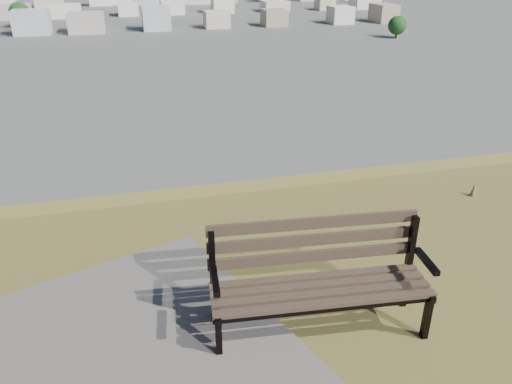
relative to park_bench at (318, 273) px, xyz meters
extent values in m
cube|color=#443927|center=(-0.03, -0.26, -0.09)|extent=(1.69, 0.24, 0.03)
cube|color=#443927|center=(-0.01, -0.15, -0.09)|extent=(1.69, 0.24, 0.03)
cube|color=#443927|center=(0.00, -0.04, -0.09)|extent=(1.69, 0.24, 0.03)
cube|color=#443927|center=(0.01, 0.07, -0.09)|extent=(1.69, 0.24, 0.03)
cube|color=#443927|center=(0.01, 0.15, 0.06)|extent=(1.68, 0.19, 0.09)
cube|color=#443927|center=(0.02, 0.17, 0.20)|extent=(1.68, 0.19, 0.09)
cube|color=#443927|center=(0.02, 0.19, 0.34)|extent=(1.68, 0.19, 0.09)
cube|color=black|center=(-0.83, -0.21, -0.29)|extent=(0.05, 0.06, 0.41)
cube|color=black|center=(-0.79, 0.19, -0.07)|extent=(0.05, 0.06, 0.86)
cube|color=black|center=(-0.81, -0.02, -0.11)|extent=(0.09, 0.47, 0.05)
cube|color=black|center=(-0.82, -0.07, 0.12)|extent=(0.08, 0.34, 0.04)
cube|color=black|center=(0.78, -0.36, -0.29)|extent=(0.05, 0.06, 0.41)
cube|color=black|center=(0.81, 0.04, -0.07)|extent=(0.05, 0.06, 0.86)
cube|color=black|center=(0.79, -0.17, -0.11)|extent=(0.09, 0.47, 0.05)
cube|color=black|center=(0.79, -0.22, 0.12)|extent=(0.08, 0.34, 0.04)
cube|color=black|center=(-0.03, -0.27, -0.13)|extent=(1.68, 0.20, 0.04)
cube|color=black|center=(0.01, 0.08, -0.13)|extent=(1.68, 0.20, 0.04)
cone|color=brown|center=(2.72, 1.72, -0.41)|extent=(0.08, 0.08, 0.18)
cube|color=#B1A197|center=(-35.68, 198.52, -22.00)|extent=(11.00, 11.00, 7.00)
cube|color=#B6A591|center=(-11.68, 198.52, -22.00)|extent=(11.00, 11.00, 7.00)
cube|color=#B0B0B5|center=(12.32, 198.52, -22.00)|extent=(11.00, 11.00, 7.00)
cube|color=beige|center=(36.32, 198.52, -22.00)|extent=(11.00, 11.00, 7.00)
cube|color=gray|center=(60.32, 198.52, -22.00)|extent=(11.00, 11.00, 7.00)
cube|color=beige|center=(84.32, 198.52, -22.00)|extent=(11.00, 11.00, 7.00)
cube|color=beige|center=(108.32, 198.52, -22.00)|extent=(11.00, 11.00, 7.00)
cube|color=#B0B0B5|center=(-47.68, 248.52, -22.00)|extent=(11.00, 11.00, 7.00)
cube|color=beige|center=(-23.68, 248.52, -22.00)|extent=(11.00, 11.00, 7.00)
cube|color=gray|center=(0.32, 248.52, -22.00)|extent=(11.00, 11.00, 7.00)
cube|color=beige|center=(24.32, 248.52, -22.00)|extent=(11.00, 11.00, 7.00)
cube|color=beige|center=(48.32, 248.52, -22.00)|extent=(11.00, 11.00, 7.00)
cube|color=silver|center=(72.32, 248.52, -22.00)|extent=(11.00, 11.00, 7.00)
cube|color=#B1A197|center=(96.32, 248.52, -22.00)|extent=(11.00, 11.00, 7.00)
cube|color=#B6A591|center=(120.32, 248.52, -22.00)|extent=(11.00, 11.00, 7.00)
cube|color=beige|center=(-59.68, 298.52, -22.00)|extent=(11.00, 11.00, 7.00)
cube|color=beige|center=(-35.68, 298.52, -22.00)|extent=(11.00, 11.00, 7.00)
cylinder|color=#322119|center=(90.32, 158.52, -24.45)|extent=(0.80, 0.80, 2.10)
sphere|color=black|center=(90.32, 158.52, -21.30)|extent=(6.30, 6.30, 6.30)
cylinder|color=#322119|center=(-39.68, 218.52, -24.15)|extent=(0.80, 0.80, 2.70)
sphere|color=black|center=(-39.68, 218.52, -20.10)|extent=(8.10, 8.10, 8.10)
cylinder|color=#322119|center=(130.32, 278.52, -24.52)|extent=(0.80, 0.80, 1.95)
cylinder|color=#322119|center=(40.32, 298.52, -24.45)|extent=(0.80, 0.80, 2.10)
camera|label=1|loc=(-1.26, -2.97, 2.26)|focal=35.00mm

